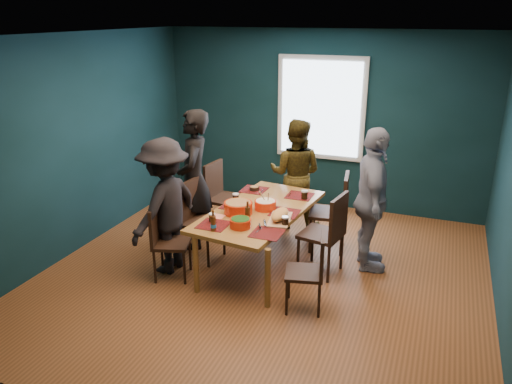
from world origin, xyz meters
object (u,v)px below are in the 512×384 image
(chair_left_far, at_px, (220,192))
(bowl_salad, at_px, (238,207))
(person_far_left, at_px, (194,180))
(person_near_left, at_px, (165,206))
(chair_right_mid, at_px, (329,228))
(person_back, at_px, (295,174))
(bowl_herbs, at_px, (240,223))
(chair_right_far, at_px, (336,207))
(person_right, at_px, (372,200))
(chair_left_mid, at_px, (196,214))
(cutting_board, at_px, (280,216))
(dining_table, at_px, (260,215))
(chair_right_near, at_px, (312,266))
(chair_left_near, at_px, (164,236))
(bowl_dumpling, at_px, (265,204))

(chair_left_far, xyz_separation_m, bowl_salad, (0.68, -0.96, 0.22))
(person_far_left, bearing_deg, person_near_left, -21.04)
(chair_left_far, xyz_separation_m, person_far_left, (-0.10, -0.55, 0.33))
(chair_right_mid, relative_size, person_back, 0.64)
(person_near_left, height_order, bowl_herbs, person_near_left)
(chair_right_far, bearing_deg, bowl_salad, -143.97)
(chair_right_far, height_order, person_right, person_right)
(person_right, distance_m, bowl_salad, 1.55)
(chair_left_mid, height_order, person_right, person_right)
(chair_right_mid, distance_m, person_far_left, 1.84)
(chair_right_mid, relative_size, cutting_board, 1.71)
(cutting_board, bearing_deg, dining_table, 135.27)
(dining_table, distance_m, bowl_salad, 0.31)
(chair_right_near, bearing_deg, person_right, 56.99)
(chair_left_near, bearing_deg, chair_left_far, 71.32)
(cutting_board, bearing_deg, bowl_herbs, -145.02)
(chair_left_near, distance_m, person_right, 2.43)
(chair_right_near, distance_m, person_near_left, 1.86)
(person_back, xyz_separation_m, person_near_left, (-1.03, -1.79, 0.03))
(bowl_herbs, bearing_deg, person_back, 87.98)
(dining_table, xyz_separation_m, chair_left_far, (-0.87, 0.76, -0.08))
(bowl_salad, relative_size, bowl_dumpling, 1.27)
(chair_right_mid, relative_size, person_right, 0.58)
(person_near_left, xyz_separation_m, bowl_salad, (0.79, 0.31, -0.02))
(chair_right_near, bearing_deg, cutting_board, 122.69)
(chair_left_far, bearing_deg, person_back, 36.66)
(person_far_left, height_order, person_back, person_far_left)
(cutting_board, bearing_deg, bowl_salad, 167.04)
(chair_left_far, relative_size, chair_right_far, 0.97)
(chair_right_near, height_order, person_right, person_right)
(person_right, distance_m, bowl_dumpling, 1.24)
(chair_left_near, xyz_separation_m, person_near_left, (-0.07, 0.17, 0.29))
(bowl_salad, distance_m, cutting_board, 0.52)
(person_near_left, bearing_deg, person_back, 158.65)
(chair_left_near, relative_size, bowl_herbs, 3.75)
(chair_left_mid, height_order, person_near_left, person_near_left)
(bowl_salad, bearing_deg, chair_right_far, 44.24)
(person_back, bearing_deg, chair_right_mid, 119.22)
(dining_table, distance_m, bowl_herbs, 0.57)
(chair_left_mid, bearing_deg, cutting_board, -0.42)
(chair_left_mid, relative_size, bowl_dumpling, 3.78)
(person_near_left, bearing_deg, chair_right_mid, 115.79)
(chair_left_near, distance_m, bowl_salad, 0.91)
(chair_right_mid, distance_m, cutting_board, 0.61)
(bowl_salad, height_order, bowl_dumpling, bowl_dumpling)
(chair_right_mid, height_order, bowl_dumpling, chair_right_mid)
(person_far_left, bearing_deg, chair_right_far, 85.80)
(person_back, xyz_separation_m, bowl_salad, (-0.24, -1.48, 0.01))
(cutting_board, bearing_deg, chair_left_mid, 163.50)
(chair_right_mid, relative_size, bowl_salad, 3.01)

